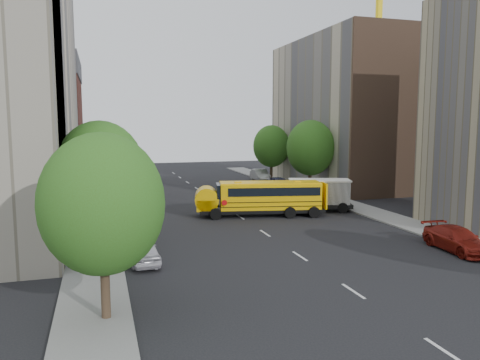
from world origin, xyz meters
name	(u,v)px	position (x,y,z in m)	size (l,w,h in m)	color
ground	(256,227)	(0.00, 0.00, 0.00)	(120.00, 120.00, 0.00)	black
sidewalk_left	(95,222)	(-11.50, 5.00, 0.06)	(3.00, 80.00, 0.12)	slate
sidewalk_right	(357,207)	(11.50, 5.00, 0.06)	(3.00, 80.00, 0.12)	slate
lane_markings	(222,205)	(0.00, 10.00, 0.01)	(0.15, 64.00, 0.01)	silver
building_left_redbrick	(37,134)	(-18.00, 28.00, 6.50)	(10.00, 15.00, 13.00)	maroon
building_right_far	(342,113)	(18.00, 20.00, 9.00)	(10.00, 22.00, 18.00)	#C2B496
building_right_sidewall	(395,111)	(18.00, 9.00, 9.00)	(10.10, 0.30, 18.00)	brown
tower_crane	(393,6)	(30.25, 28.00, 24.48)	(28.50, 1.20, 35.75)	yellow
street_tree_0	(102,204)	(-11.00, -14.00, 4.64)	(4.80, 4.80, 7.41)	#38281C
street_tree_1	(101,171)	(-11.00, -4.00, 4.95)	(5.12, 5.12, 7.90)	#38281C
street_tree_2	(99,154)	(-11.00, 14.00, 4.83)	(4.99, 4.99, 7.71)	#38281C
street_tree_4	(310,148)	(11.00, 14.00, 5.08)	(5.25, 5.25, 8.10)	#38281C
street_tree_5	(271,146)	(11.00, 26.00, 4.70)	(4.86, 4.86, 7.51)	#38281C
school_bus	(260,197)	(1.78, 4.06, 1.64)	(10.68, 4.38, 2.94)	black
safari_truck	(314,194)	(7.06, 4.74, 1.49)	(6.97, 4.24, 2.82)	black
parked_car_0	(143,252)	(-8.89, -6.78, 0.66)	(1.57, 3.90, 1.33)	silver
parked_car_1	(125,197)	(-8.80, 12.73, 0.79)	(1.67, 4.79, 1.58)	silver
parked_car_2	(114,186)	(-9.50, 21.70, 0.70)	(2.34, 5.07, 1.41)	black
parked_car_3	(457,239)	(9.60, -9.74, 0.73)	(2.03, 5.00, 1.45)	maroon
parked_car_4	(279,184)	(8.80, 17.46, 0.80)	(1.88, 4.67, 1.59)	#383962
parked_car_5	(260,175)	(9.60, 26.51, 0.80)	(1.70, 4.87, 1.60)	#959791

